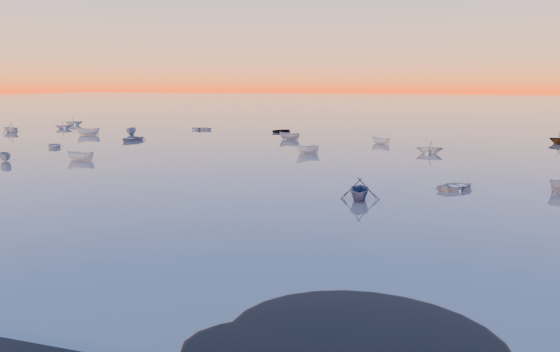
% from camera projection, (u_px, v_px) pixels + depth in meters
% --- Properties ---
extents(ground, '(600.00, 600.00, 0.00)m').
position_uv_depth(ground, '(373.00, 125.00, 116.86)').
color(ground, '#6E655B').
rests_on(ground, ground).
extents(moored_fleet, '(124.00, 58.00, 1.20)m').
position_uv_depth(moored_fleet, '(319.00, 151.00, 72.86)').
color(moored_fleet, silver).
rests_on(moored_fleet, ground).
extents(boat_near_left, '(3.88, 3.55, 0.93)m').
position_uv_depth(boat_near_left, '(54.00, 148.00, 77.09)').
color(boat_near_left, silver).
rests_on(boat_near_left, ground).
extents(boat_near_right, '(4.06, 2.22, 1.35)m').
position_uv_depth(boat_near_right, '(360.00, 200.00, 43.07)').
color(boat_near_right, '#364267').
rests_on(boat_near_right, ground).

